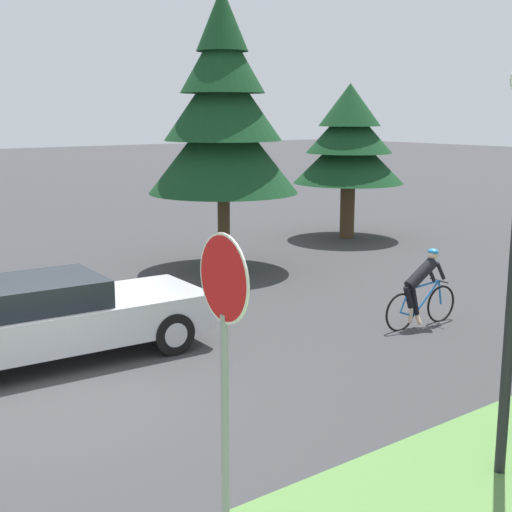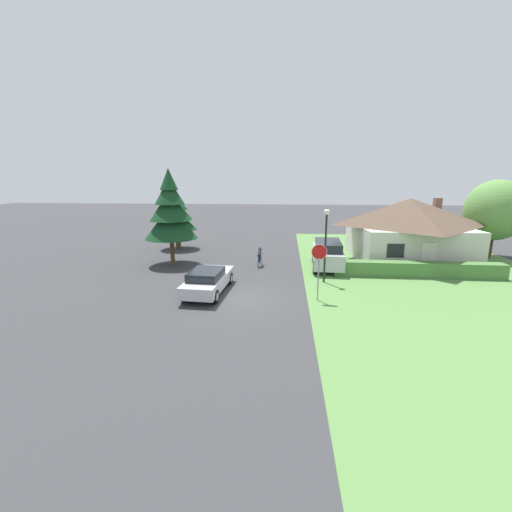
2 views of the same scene
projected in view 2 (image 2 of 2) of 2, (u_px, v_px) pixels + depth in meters
ground_plane at (236, 298)px, 17.80m from camera, size 140.00×140.00×0.00m
grass_verge_right at (437, 281)px, 20.69m from camera, size 16.00×36.00×0.01m
cottage_house at (408, 228)px, 25.73m from camera, size 8.61×8.31×4.66m
hedge_row at (418, 270)px, 21.51m from camera, size 10.39×0.90×0.95m
sedan_left_lane at (208, 280)px, 18.42m from camera, size 2.07×4.88×1.35m
cyclist at (260, 257)px, 24.14m from camera, size 0.44×1.76×1.45m
parked_suv_right at (327, 254)px, 23.64m from camera, size 2.23×5.10×1.90m
stop_sign at (319, 261)px, 16.95m from camera, size 0.77×0.07×2.90m
street_lamp at (326, 231)px, 19.78m from camera, size 0.35×0.35×4.44m
conifer_tall_near at (170, 212)px, 23.96m from camera, size 3.70×3.70×6.80m
conifer_tall_far at (177, 215)px, 29.74m from camera, size 3.40×3.40×4.74m
deciduous_tree_right at (496, 210)px, 26.16m from camera, size 4.39×4.39×6.03m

